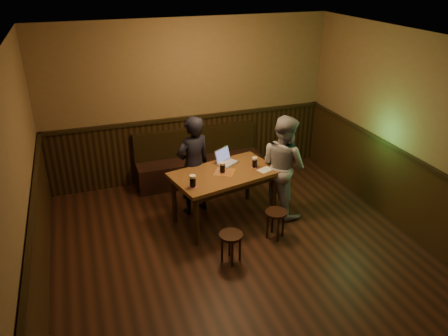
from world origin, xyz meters
name	(u,v)px	position (x,y,z in m)	size (l,w,h in m)	color
room	(250,183)	(0.00, 0.22, 1.20)	(5.04, 6.04, 2.84)	black
bench	(199,164)	(0.07, 2.75, 0.31)	(2.20, 0.50, 0.95)	black
pub_table	(224,179)	(0.07, 1.34, 0.70)	(1.67, 1.18, 0.81)	brown
stool_left	(231,240)	(-0.19, 0.35, 0.34)	(0.37, 0.37, 0.42)	black
stool_right	(276,217)	(0.60, 0.66, 0.34)	(0.34, 0.34, 0.42)	black
pint_left	(193,181)	(-0.49, 1.05, 0.90)	(0.11, 0.11, 0.18)	#AC1533
pint_mid	(222,167)	(0.04, 1.34, 0.89)	(0.10, 0.10, 0.16)	#AC1533
pint_right	(255,162)	(0.55, 1.35, 0.89)	(0.10, 0.10, 0.16)	#AC1533
laptop	(226,159)	(0.19, 1.64, 0.87)	(0.40, 0.38, 0.22)	silver
menu	(265,170)	(0.66, 1.21, 0.81)	(0.22, 0.15, 0.00)	silver
person_suit	(193,166)	(-0.29, 1.76, 0.79)	(0.57, 0.38, 1.57)	black
person_grey	(283,166)	(0.99, 1.29, 0.79)	(0.77, 0.60, 1.59)	gray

